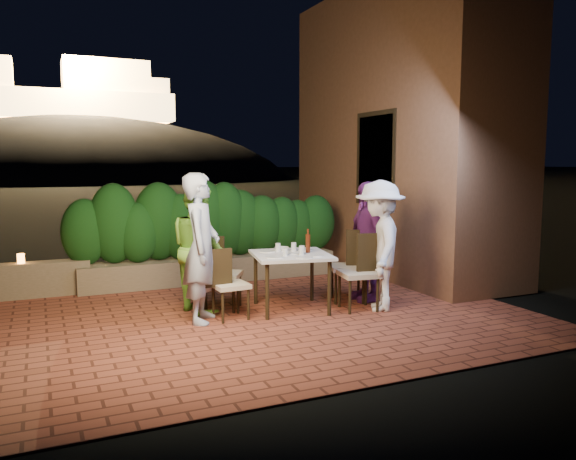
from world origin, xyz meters
TOP-DOWN VIEW (x-y plane):
  - ground at (0.00, 0.00)m, footprint 400.00×400.00m
  - terrace_floor at (0.00, 0.50)m, footprint 7.00×6.00m
  - building_wall at (3.60, 2.00)m, footprint 1.60×5.00m
  - window_pane at (2.82, 1.50)m, footprint 0.08×1.00m
  - window_frame at (2.81, 1.50)m, footprint 0.06×1.15m
  - planter at (0.20, 2.30)m, footprint 4.20×0.55m
  - hedge at (0.20, 2.30)m, footprint 4.00×0.70m
  - parapet at (-2.80, 2.30)m, footprint 2.20×0.30m
  - hill at (2.00, 60.00)m, footprint 52.00×40.00m
  - fortress at (2.00, 60.00)m, footprint 26.00×8.00m
  - dining_table at (0.64, 0.13)m, footprint 1.13×1.13m
  - plate_nw at (0.33, -0.07)m, footprint 0.23×0.23m
  - plate_sw at (0.41, 0.40)m, footprint 0.21×0.21m
  - plate_ne at (0.84, -0.15)m, footprint 0.24×0.24m
  - plate_se at (0.93, 0.31)m, footprint 0.21×0.21m
  - plate_centre at (0.64, 0.13)m, footprint 0.20×0.20m
  - plate_front at (0.66, -0.23)m, footprint 0.23×0.23m
  - glass_nw at (0.50, -0.01)m, footprint 0.06×0.06m
  - glass_sw at (0.55, 0.35)m, footprint 0.07×0.07m
  - glass_ne at (0.73, -0.01)m, footprint 0.07×0.07m
  - glass_se at (0.76, 0.31)m, footprint 0.07×0.07m
  - beer_bottle at (0.88, 0.11)m, footprint 0.06×0.06m
  - bowl at (0.63, 0.41)m, footprint 0.24×0.24m
  - chair_left_front at (-0.22, 0.05)m, footprint 0.44×0.44m
  - chair_left_back at (-0.17, 0.53)m, footprint 0.62×0.62m
  - chair_right_front at (1.45, -0.23)m, footprint 0.53×0.53m
  - chair_right_back at (1.56, 0.23)m, footprint 0.60×0.60m
  - diner_blue at (-0.57, 0.08)m, footprint 0.68×0.78m
  - diner_green at (-0.48, 0.58)m, footprint 0.78×0.92m
  - diner_white at (1.71, -0.32)m, footprint 1.08×1.27m
  - diner_purple at (1.83, 0.19)m, footprint 0.49×1.01m
  - parapet_lamp at (-2.62, 2.30)m, footprint 0.10×0.10m

SIDE VIEW (x-z plane):
  - hill at x=2.00m, z-range -15.00..7.00m
  - terrace_floor at x=0.00m, z-range -0.15..0.00m
  - ground at x=0.00m, z-range -0.02..-0.02m
  - planter at x=0.20m, z-range 0.00..0.40m
  - parapet at x=-2.80m, z-range 0.00..0.50m
  - dining_table at x=0.64m, z-range 0.00..0.75m
  - chair_left_front at x=-0.22m, z-range 0.00..0.89m
  - chair_left_back at x=-0.17m, z-range 0.00..0.97m
  - chair_right_back at x=1.56m, z-range 0.00..1.01m
  - chair_right_front at x=1.45m, z-range 0.00..1.01m
  - parapet_lamp at x=-2.62m, z-range 0.50..0.64m
  - plate_centre at x=0.64m, z-range 0.75..0.76m
  - plate_se at x=0.93m, z-range 0.75..0.76m
  - plate_sw at x=0.41m, z-range 0.75..0.76m
  - plate_nw at x=0.33m, z-range 0.75..0.76m
  - plate_front at x=0.66m, z-range 0.75..0.76m
  - plate_ne at x=0.84m, z-range 0.75..0.76m
  - bowl at x=0.63m, z-range 0.75..0.80m
  - glass_nw at x=0.50m, z-range 0.75..0.85m
  - glass_sw at x=0.55m, z-range 0.75..0.87m
  - glass_se at x=0.76m, z-range 0.75..0.87m
  - glass_ne at x=0.73m, z-range 0.75..0.87m
  - diner_green at x=-0.48m, z-range 0.00..1.66m
  - diner_purple at x=1.83m, z-range 0.00..1.68m
  - diner_white at x=1.71m, z-range 0.00..1.71m
  - diner_blue at x=-0.57m, z-range 0.00..1.82m
  - beer_bottle at x=0.88m, z-range 0.75..1.07m
  - hedge at x=0.20m, z-range 0.40..1.50m
  - window_pane at x=2.82m, z-range 1.30..2.70m
  - window_frame at x=2.81m, z-range 1.23..2.77m
  - building_wall at x=3.60m, z-range 0.00..5.00m
  - fortress at x=2.00m, z-range 6.50..14.50m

